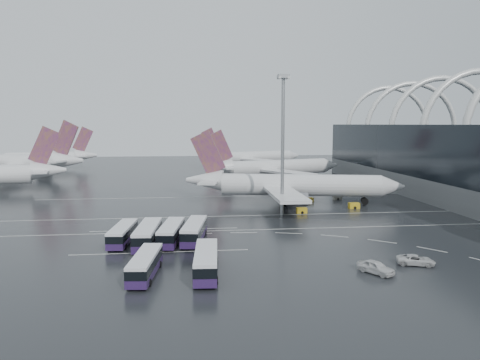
{
  "coord_description": "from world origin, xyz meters",
  "views": [
    {
      "loc": [
        -19.78,
        -88.82,
        20.09
      ],
      "look_at": [
        -7.08,
        19.99,
        7.0
      ],
      "focal_mm": 35.0,
      "sensor_mm": 36.0,
      "label": 1
    }
  ],
  "objects": [
    {
      "name": "bus_row_near_c",
      "position": [
        -22.41,
        -10.0,
        1.75
      ],
      "size": [
        4.58,
        13.2,
        3.18
      ],
      "rotation": [
        0.0,
        0.0,
        1.44
      ],
      "color": "#26133E",
      "rests_on": "ground"
    },
    {
      "name": "airliner_main",
      "position": [
        6.18,
        26.17,
        4.66
      ],
      "size": [
        54.55,
        47.1,
        18.6
      ],
      "rotation": [
        0.0,
        0.0,
        -0.22
      ],
      "color": "silver",
      "rests_on": "ground"
    },
    {
      "name": "lane_marking_mid",
      "position": [
        0.0,
        12.0,
        0.01
      ],
      "size": [
        120.0,
        0.25,
        0.01
      ],
      "primitive_type": "cube",
      "color": "beige",
      "rests_on": "ground"
    },
    {
      "name": "van_curve_b",
      "position": [
        5.59,
        -30.03,
        0.89
      ],
      "size": [
        4.59,
        5.52,
        1.78
      ],
      "primitive_type": "imported",
      "rotation": [
        0.0,
        0.0,
        0.57
      ],
      "color": "silver",
      "rests_on": "ground"
    },
    {
      "name": "jet_remote_mid",
      "position": [
        -80.5,
        94.21,
        5.6
      ],
      "size": [
        49.64,
        40.23,
        21.71
      ],
      "rotation": [
        0.0,
        0.0,
        2.91
      ],
      "color": "silver",
      "rests_on": "ground"
    },
    {
      "name": "lane_marking_far",
      "position": [
        0.0,
        40.0,
        0.01
      ],
      "size": [
        120.0,
        0.25,
        0.01
      ],
      "primitive_type": "cube",
      "color": "beige",
      "rests_on": "ground"
    },
    {
      "name": "gse_cart_belly_a",
      "position": [
        20.23,
        17.83,
        0.68
      ],
      "size": [
        2.49,
        1.47,
        1.36
      ],
      "primitive_type": "cube",
      "color": "gold",
      "rests_on": "ground"
    },
    {
      "name": "jet_remote_far",
      "position": [
        -81.03,
        128.39,
        4.95
      ],
      "size": [
        43.92,
        35.56,
        19.16
      ],
      "rotation": [
        0.0,
        0.0,
        3.35
      ],
      "color": "silver",
      "rests_on": "ground"
    },
    {
      "name": "van_curve_a",
      "position": [
        12.85,
        -27.01,
        0.74
      ],
      "size": [
        5.82,
        4.03,
        1.48
      ],
      "primitive_type": "imported",
      "rotation": [
        0.0,
        0.0,
        1.24
      ],
      "color": "silver",
      "rests_on": "ground"
    },
    {
      "name": "bus_row_near_b",
      "position": [
        -26.21,
        -11.41,
        1.86
      ],
      "size": [
        4.13,
        13.97,
        3.39
      ],
      "rotation": [
        0.0,
        0.0,
        1.5
      ],
      "color": "#26133E",
      "rests_on": "ground"
    },
    {
      "name": "bus_row_near_d",
      "position": [
        -18.46,
        -9.42,
        1.8
      ],
      "size": [
        5.0,
        13.59,
        3.27
      ],
      "rotation": [
        0.0,
        0.0,
        1.42
      ],
      "color": "#26133E",
      "rests_on": "ground"
    },
    {
      "name": "bus_bay_line_north",
      "position": [
        -24.0,
        0.0,
        0.01
      ],
      "size": [
        28.0,
        0.25,
        0.01
      ],
      "primitive_type": "cube",
      "color": "beige",
      "rests_on": "ground"
    },
    {
      "name": "bus_bay_line_south",
      "position": [
        -24.0,
        -16.0,
        0.01
      ],
      "size": [
        28.0,
        0.25,
        0.01
      ],
      "primitive_type": "cube",
      "color": "beige",
      "rests_on": "ground"
    },
    {
      "name": "gse_cart_belly_b",
      "position": [
        20.5,
        31.01,
        0.61
      ],
      "size": [
        2.23,
        1.32,
        1.22
      ],
      "primitive_type": "cube",
      "color": "slate",
      "rests_on": "ground"
    },
    {
      "name": "bus_row_far_c",
      "position": [
        -17.22,
        -27.59,
        1.79
      ],
      "size": [
        3.88,
        13.41,
        3.26
      ],
      "rotation": [
        0.0,
        0.0,
        1.5
      ],
      "color": "#26133E",
      "rests_on": "ground"
    },
    {
      "name": "ground",
      "position": [
        0.0,
        0.0,
        0.0
      ],
      "size": [
        420.0,
        420.0,
        0.0
      ],
      "primitive_type": "plane",
      "color": "black",
      "rests_on": "ground"
    },
    {
      "name": "airliner_gate_b",
      "position": [
        10.94,
        74.7,
        4.58
      ],
      "size": [
        51.89,
        46.03,
        18.32
      ],
      "rotation": [
        0.0,
        0.0,
        0.29
      ],
      "color": "silver",
      "rests_on": "ground"
    },
    {
      "name": "bus_row_far_a",
      "position": [
        -25.31,
        -27.61,
        1.63
      ],
      "size": [
        4.04,
        12.3,
        2.97
      ],
      "rotation": [
        0.0,
        0.0,
        1.46
      ],
      "color": "#26133E",
      "rests_on": "ground"
    },
    {
      "name": "floodlight_mast",
      "position": [
        1.49,
        12.45,
        19.39
      ],
      "size": [
        2.36,
        2.36,
        30.83
      ],
      "color": "gray",
      "rests_on": "ground"
    },
    {
      "name": "bus_row_near_a",
      "position": [
        -30.56,
        -9.46,
        1.66
      ],
      "size": [
        3.93,
        12.5,
        3.03
      ],
      "rotation": [
        0.0,
        0.0,
        1.48
      ],
      "color": "#26133E",
      "rests_on": "ground"
    },
    {
      "name": "lane_marking_near",
      "position": [
        0.0,
        -2.0,
        0.01
      ],
      "size": [
        120.0,
        0.25,
        0.01
      ],
      "primitive_type": "cube",
      "color": "beige",
      "rests_on": "ground"
    },
    {
      "name": "gse_cart_belly_e",
      "position": [
        12.01,
        28.14,
        0.56
      ],
      "size": [
        2.06,
        1.21,
        1.12
      ],
      "primitive_type": "cube",
      "color": "gold",
      "rests_on": "ground"
    },
    {
      "name": "gse_cart_belly_c",
      "position": [
        6.26,
        13.4,
        0.63
      ],
      "size": [
        2.32,
        1.37,
        1.27
      ],
      "primitive_type": "cube",
      "color": "gold",
      "rests_on": "ground"
    },
    {
      "name": "airliner_gate_c",
      "position": [
        9.75,
        125.43,
        4.67
      ],
      "size": [
        50.73,
        46.26,
        18.67
      ],
      "rotation": [
        0.0,
        0.0,
        0.36
      ],
      "color": "silver",
      "rests_on": "ground"
    }
  ]
}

